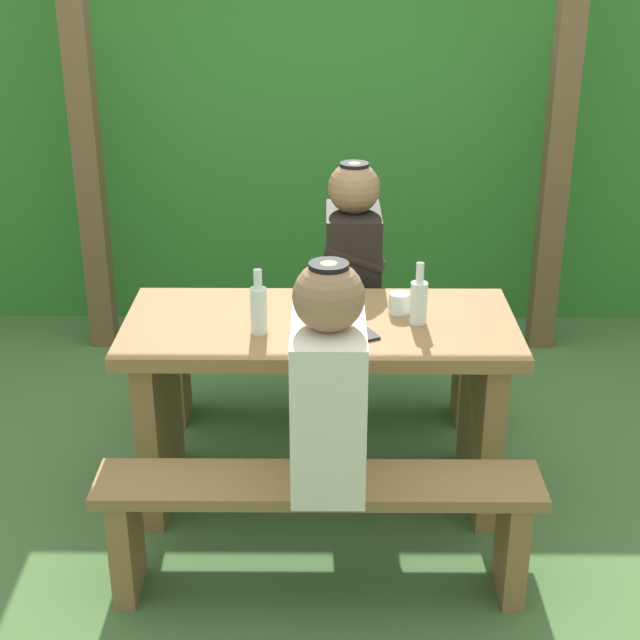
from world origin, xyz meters
name	(u,v)px	position (x,y,z in m)	size (l,w,h in m)	color
ground_plane	(320,490)	(0.00, 0.00, 0.00)	(12.00, 12.00, 0.00)	#486D3B
hedge_backdrop	(323,146)	(0.00, 2.12, 0.86)	(6.40, 0.84, 1.72)	#32782C
pergola_post_left	(86,141)	(-1.13, 1.37, 1.05)	(0.12, 0.12, 2.11)	brown
pergola_post_right	(559,142)	(1.13, 1.37, 1.05)	(0.12, 0.12, 2.11)	brown
picnic_table	(320,378)	(0.00, 0.00, 0.49)	(1.40, 0.64, 0.71)	olive
bench_near	(319,512)	(0.00, -0.58, 0.31)	(1.40, 0.24, 0.43)	olive
bench_far	(321,354)	(0.00, 0.58, 0.31)	(1.40, 0.24, 0.43)	olive
person_white_shirt	(328,384)	(0.03, -0.58, 0.76)	(0.25, 0.35, 0.72)	silver
person_black_coat	(353,255)	(0.13, 0.58, 0.76)	(0.25, 0.35, 0.72)	black
drinking_glass	(399,303)	(0.29, 0.08, 0.75)	(0.08, 0.08, 0.08)	silver
bottle_left	(419,300)	(0.35, -0.01, 0.80)	(0.06, 0.06, 0.23)	silver
bottle_right	(259,308)	(-0.21, -0.10, 0.81)	(0.06, 0.06, 0.23)	silver
cell_phone	(362,333)	(0.15, -0.11, 0.72)	(0.07, 0.14, 0.01)	black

